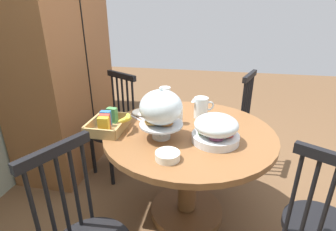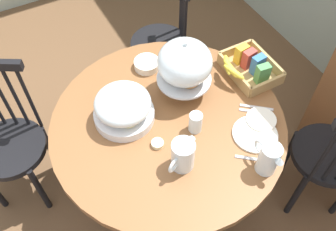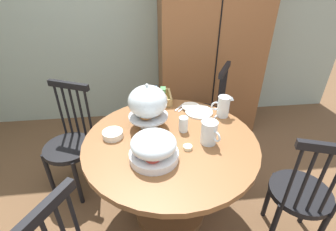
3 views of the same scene
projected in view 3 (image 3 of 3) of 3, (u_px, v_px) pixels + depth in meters
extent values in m
cube|color=#9EAD9E|center=(155.00, 12.00, 2.77)|extent=(4.80, 0.06, 2.60)
cube|color=brown|center=(210.00, 50.00, 2.73)|extent=(1.10, 0.56, 1.90)
cube|color=black|center=(218.00, 48.00, 2.44)|extent=(0.01, 0.01, 1.52)
cylinder|color=brown|center=(171.00, 142.00, 1.68)|extent=(1.18, 1.18, 0.04)
cylinder|color=brown|center=(170.00, 178.00, 1.86)|extent=(0.14, 0.14, 0.63)
cylinder|color=brown|center=(170.00, 209.00, 2.04)|extent=(0.56, 0.56, 0.06)
cylinder|color=black|center=(77.00, 227.00, 1.17)|extent=(0.02, 0.02, 0.48)
cube|color=black|center=(38.00, 215.00, 0.92)|extent=(0.21, 0.33, 0.05)
cylinder|color=black|center=(300.00, 193.00, 1.65)|extent=(0.40, 0.40, 0.04)
cylinder|color=black|center=(308.00, 202.00, 1.86)|extent=(0.04, 0.04, 0.45)
cylinder|color=black|center=(268.00, 196.00, 1.91)|extent=(0.04, 0.04, 0.45)
cylinder|color=black|center=(273.00, 228.00, 1.68)|extent=(0.04, 0.04, 0.45)
cylinder|color=black|center=(332.00, 187.00, 1.38)|extent=(0.02, 0.02, 0.48)
cylinder|color=black|center=(318.00, 185.00, 1.39)|extent=(0.02, 0.02, 0.48)
cylinder|color=black|center=(305.00, 183.00, 1.41)|extent=(0.02, 0.02, 0.48)
cylinder|color=black|center=(291.00, 181.00, 1.42)|extent=(0.02, 0.02, 0.48)
cube|color=black|center=(334.00, 149.00, 1.26)|extent=(0.35, 0.15, 0.05)
cylinder|color=black|center=(203.00, 114.00, 2.52)|extent=(0.40, 0.40, 0.04)
cylinder|color=black|center=(193.00, 123.00, 2.79)|extent=(0.04, 0.04, 0.45)
cylinder|color=black|center=(185.00, 136.00, 2.57)|extent=(0.04, 0.04, 0.45)
cylinder|color=black|center=(218.00, 128.00, 2.70)|extent=(0.04, 0.04, 0.45)
cylinder|color=black|center=(211.00, 143.00, 2.48)|extent=(0.04, 0.04, 0.45)
cylinder|color=black|center=(225.00, 90.00, 2.45)|extent=(0.02, 0.02, 0.48)
cylinder|color=black|center=(223.00, 93.00, 2.40)|extent=(0.02, 0.02, 0.48)
cylinder|color=black|center=(222.00, 96.00, 2.34)|extent=(0.02, 0.02, 0.48)
cylinder|color=black|center=(220.00, 99.00, 2.29)|extent=(0.02, 0.02, 0.48)
cylinder|color=black|center=(218.00, 102.00, 2.23)|extent=(0.02, 0.02, 0.48)
cube|color=black|center=(225.00, 70.00, 2.21)|extent=(0.21, 0.33, 0.05)
cylinder|color=black|center=(68.00, 148.00, 2.05)|extent=(0.40, 0.40, 0.04)
cylinder|color=black|center=(50.00, 175.00, 2.09)|extent=(0.04, 0.04, 0.45)
cylinder|color=black|center=(78.00, 183.00, 2.02)|extent=(0.04, 0.04, 0.45)
cylinder|color=black|center=(70.00, 155.00, 2.32)|extent=(0.04, 0.04, 0.45)
cylinder|color=black|center=(96.00, 161.00, 2.25)|extent=(0.04, 0.04, 0.45)
cylinder|color=black|center=(61.00, 111.00, 2.10)|extent=(0.02, 0.02, 0.48)
cylinder|color=black|center=(68.00, 112.00, 2.08)|extent=(0.02, 0.02, 0.48)
cylinder|color=black|center=(75.00, 114.00, 2.06)|extent=(0.02, 0.02, 0.48)
cylinder|color=black|center=(82.00, 115.00, 2.04)|extent=(0.02, 0.02, 0.48)
cylinder|color=black|center=(89.00, 116.00, 2.02)|extent=(0.02, 0.02, 0.48)
cube|color=black|center=(68.00, 85.00, 1.92)|extent=(0.34, 0.18, 0.05)
cylinder|color=silver|center=(149.00, 126.00, 1.80)|extent=(0.12, 0.12, 0.02)
cylinder|color=silver|center=(149.00, 122.00, 1.78)|extent=(0.03, 0.03, 0.09)
cylinder|color=silver|center=(148.00, 116.00, 1.75)|extent=(0.28, 0.28, 0.01)
torus|color=#B27033|center=(155.00, 112.00, 1.75)|extent=(0.10, 0.10, 0.03)
torus|color=#D19347|center=(145.00, 109.00, 1.78)|extent=(0.10, 0.10, 0.03)
torus|color=#935628|center=(146.00, 116.00, 1.71)|extent=(0.10, 0.10, 0.03)
ellipsoid|color=silver|center=(148.00, 101.00, 1.69)|extent=(0.27, 0.27, 0.22)
sphere|color=silver|center=(147.00, 85.00, 1.63)|extent=(0.02, 0.02, 0.02)
cylinder|color=silver|center=(154.00, 155.00, 1.49)|extent=(0.30, 0.30, 0.05)
ellipsoid|color=beige|center=(165.00, 151.00, 1.48)|extent=(0.09, 0.09, 0.03)
ellipsoid|color=#8CBF59|center=(153.00, 144.00, 1.53)|extent=(0.09, 0.09, 0.03)
ellipsoid|color=#6B2D4C|center=(143.00, 152.00, 1.46)|extent=(0.09, 0.09, 0.03)
ellipsoid|color=#CC3D33|center=(153.00, 158.00, 1.42)|extent=(0.09, 0.09, 0.03)
ellipsoid|color=silver|center=(154.00, 144.00, 1.45)|extent=(0.28, 0.28, 0.13)
cylinder|color=silver|center=(209.00, 132.00, 1.60)|extent=(0.11, 0.11, 0.16)
cylinder|color=orange|center=(209.00, 135.00, 1.62)|extent=(0.09, 0.09, 0.11)
cone|color=silver|center=(204.00, 119.00, 1.62)|extent=(0.05, 0.05, 0.03)
torus|color=silver|center=(216.00, 137.00, 1.55)|extent=(0.04, 0.07, 0.07)
cylinder|color=silver|center=(223.00, 107.00, 1.89)|extent=(0.09, 0.09, 0.16)
cylinder|color=white|center=(223.00, 109.00, 1.91)|extent=(0.08, 0.08, 0.11)
cone|color=silver|center=(232.00, 98.00, 1.86)|extent=(0.04, 0.04, 0.03)
torus|color=silver|center=(216.00, 106.00, 1.88)|extent=(0.07, 0.01, 0.07)
cube|color=tan|center=(153.00, 101.00, 2.13)|extent=(0.30, 0.22, 0.01)
cube|color=tan|center=(153.00, 104.00, 2.02)|extent=(0.30, 0.02, 0.07)
cube|color=tan|center=(152.00, 92.00, 2.21)|extent=(0.30, 0.02, 0.07)
cube|color=tan|center=(135.00, 99.00, 2.10)|extent=(0.02, 0.22, 0.07)
cube|color=tan|center=(170.00, 97.00, 2.13)|extent=(0.02, 0.22, 0.07)
cube|color=gold|center=(143.00, 96.00, 2.09)|extent=(0.05, 0.07, 0.11)
cube|color=#B23D33|center=(149.00, 95.00, 2.10)|extent=(0.05, 0.08, 0.11)
cube|color=#336BAD|center=(155.00, 93.00, 2.12)|extent=(0.05, 0.07, 0.11)
cube|color=#47894C|center=(163.00, 94.00, 2.11)|extent=(0.05, 0.07, 0.11)
ellipsoid|color=yellow|center=(150.00, 100.00, 1.96)|extent=(0.14, 0.08, 0.05)
ellipsoid|color=yellow|center=(153.00, 99.00, 1.97)|extent=(0.13, 0.03, 0.05)
ellipsoid|color=yellow|center=(157.00, 99.00, 1.97)|extent=(0.14, 0.08, 0.05)
cylinder|color=white|center=(199.00, 112.00, 1.98)|extent=(0.22, 0.22, 0.01)
cylinder|color=white|center=(191.00, 107.00, 2.03)|extent=(0.15, 0.15, 0.01)
cylinder|color=white|center=(113.00, 134.00, 1.69)|extent=(0.14, 0.14, 0.04)
cylinder|color=silver|center=(183.00, 124.00, 1.73)|extent=(0.06, 0.06, 0.11)
cylinder|color=beige|center=(188.00, 147.00, 1.58)|extent=(0.06, 0.06, 0.02)
cube|color=silver|center=(184.00, 107.00, 2.04)|extent=(0.12, 0.14, 0.01)
cube|color=silver|center=(180.00, 107.00, 2.06)|extent=(0.12, 0.14, 0.01)
cube|color=silver|center=(215.00, 117.00, 1.91)|extent=(0.12, 0.14, 0.01)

